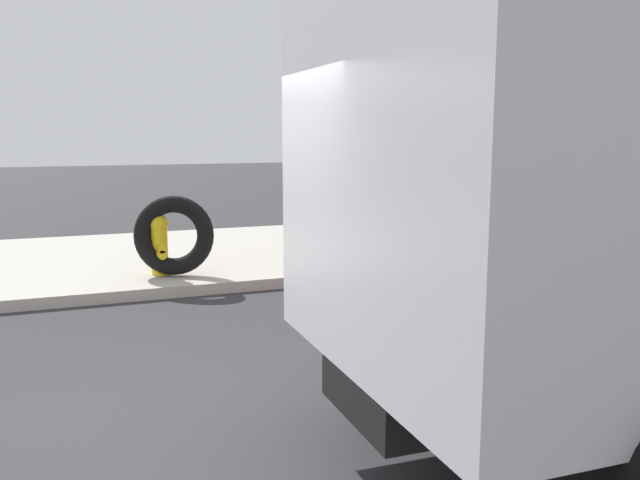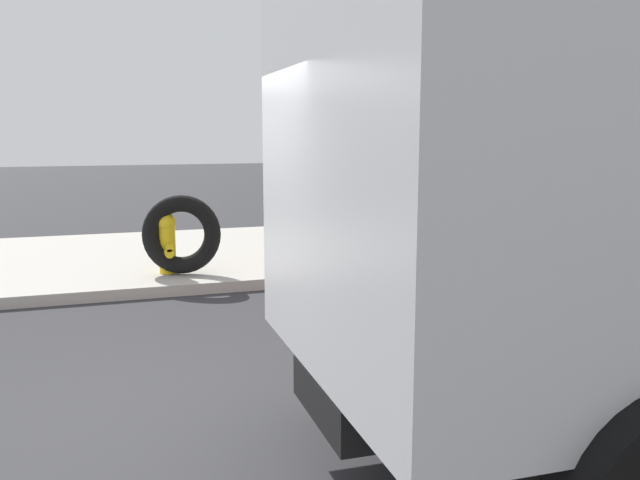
# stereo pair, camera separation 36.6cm
# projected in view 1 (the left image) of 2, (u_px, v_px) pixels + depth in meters

# --- Properties ---
(ground_plane) EXTENTS (80.00, 80.00, 0.00)m
(ground_plane) POSITION_uv_depth(u_px,v_px,m) (117.00, 444.00, 4.64)
(ground_plane) COLOR #2D2D30
(sidewalk_curb) EXTENTS (36.00, 5.00, 0.15)m
(sidewalk_curb) POSITION_uv_depth(u_px,v_px,m) (82.00, 263.00, 10.61)
(sidewalk_curb) COLOR #ADA89E
(sidewalk_curb) RESTS_ON ground
(fire_hydrant) EXTENTS (0.27, 0.61, 0.85)m
(fire_hydrant) POSITION_uv_depth(u_px,v_px,m) (159.00, 243.00, 9.34)
(fire_hydrant) COLOR yellow
(fire_hydrant) RESTS_ON sidewalk_curb
(loose_tire) EXTENTS (1.16, 0.67, 1.12)m
(loose_tire) POSITION_uv_depth(u_px,v_px,m) (174.00, 235.00, 9.29)
(loose_tire) COLOR black
(loose_tire) RESTS_ON sidewalk_curb
(stop_sign) EXTENTS (0.76, 0.08, 2.19)m
(stop_sign) POSITION_uv_depth(u_px,v_px,m) (369.00, 163.00, 9.96)
(stop_sign) COLOR gray
(stop_sign) RESTS_ON sidewalk_curb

